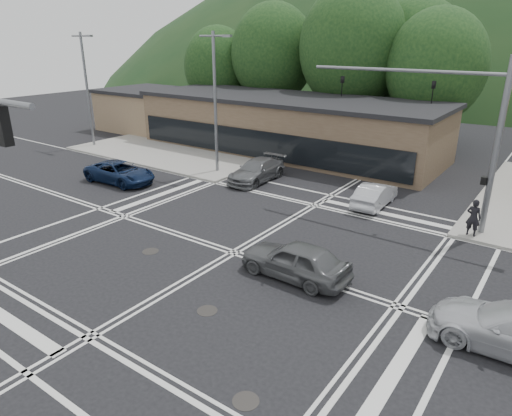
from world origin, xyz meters
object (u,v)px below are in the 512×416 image
Objects in this scene: pedestrian at (473,218)px; car_blue_west at (120,172)px; car_queue_a at (375,195)px; car_grey_center at (295,260)px; car_northbound at (257,170)px; car_queue_b at (415,161)px.

car_blue_west is at bearing 14.97° from pedestrian.
car_blue_west is 1.24× the size of car_queue_a.
car_grey_center is 1.12× the size of car_queue_a.
car_blue_west is at bearing 18.01° from car_queue_a.
car_blue_west is at bearing -103.74° from car_grey_center.
car_northbound is at bearing -136.86° from car_grey_center.
car_queue_b is 2.25× the size of pedestrian.
car_blue_west is at bearing 36.23° from car_queue_b.
car_queue_b is at bearing -49.04° from car_blue_west.
car_grey_center reaches higher than car_northbound.
pedestrian is at bearing -82.12° from car_blue_west.
car_grey_center is 9.10m from pedestrian.
car_blue_west is 1.23× the size of car_queue_b.
car_queue_a is 7.87m from car_northbound.
pedestrian is (13.10, -1.50, 0.33)m from car_northbound.
car_queue_b is 0.83× the size of car_northbound.
car_northbound is (6.82, 5.30, 0.02)m from car_blue_west.
car_grey_center is at bearing 85.66° from car_queue_b.
pedestrian is (5.69, -9.88, 0.35)m from car_queue_b.
car_queue_a is at bearing -175.63° from car_grey_center.
pedestrian reaches higher than car_queue_a.
car_grey_center is at bearing 91.59° from car_queue_a.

